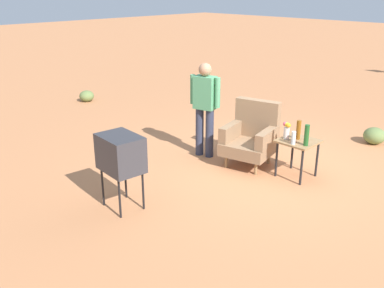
% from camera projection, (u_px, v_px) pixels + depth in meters
% --- Properties ---
extents(ground_plane, '(60.00, 60.00, 0.00)m').
position_uv_depth(ground_plane, '(265.00, 166.00, 7.16)').
color(ground_plane, '#C17A4C').
extents(armchair, '(0.92, 0.93, 1.06)m').
position_uv_depth(armchair, '(251.00, 136.00, 7.11)').
color(armchair, '#937047').
rests_on(armchair, ground).
extents(side_table, '(0.56, 0.56, 0.60)m').
position_uv_depth(side_table, '(298.00, 146.00, 6.63)').
color(side_table, black).
rests_on(side_table, ground).
extents(tv_on_stand, '(0.63, 0.49, 1.03)m').
position_uv_depth(tv_on_stand, '(121.00, 154.00, 5.59)').
color(tv_on_stand, black).
rests_on(tv_on_stand, ground).
extents(person_standing, '(0.56, 0.30, 1.64)m').
position_uv_depth(person_standing, '(205.00, 104.00, 7.31)').
color(person_standing, '#2D3347').
rests_on(person_standing, ground).
extents(bottle_wine_green, '(0.07, 0.07, 0.32)m').
position_uv_depth(bottle_wine_green, '(307.00, 135.00, 6.33)').
color(bottle_wine_green, '#1E5623').
rests_on(bottle_wine_green, side_table).
extents(bottle_tall_amber, '(0.07, 0.07, 0.30)m').
position_uv_depth(bottle_tall_amber, '(298.00, 130.00, 6.60)').
color(bottle_tall_amber, brown).
rests_on(bottle_tall_amber, side_table).
extents(bottle_short_clear, '(0.06, 0.06, 0.20)m').
position_uv_depth(bottle_short_clear, '(294.00, 138.00, 6.40)').
color(bottle_short_clear, silver).
rests_on(bottle_short_clear, side_table).
extents(soda_can_red, '(0.07, 0.07, 0.12)m').
position_uv_depth(soda_can_red, '(294.00, 138.00, 6.50)').
color(soda_can_red, red).
rests_on(soda_can_red, side_table).
extents(flower_vase, '(0.15, 0.10, 0.27)m').
position_uv_depth(flower_vase, '(287.00, 130.00, 6.61)').
color(flower_vase, silver).
rests_on(flower_vase, side_table).
extents(shrub_near, '(0.37, 0.37, 0.29)m').
position_uv_depth(shrub_near, '(87.00, 96.00, 11.10)').
color(shrub_near, olive).
rests_on(shrub_near, ground).
extents(shrub_mid, '(0.41, 0.41, 0.32)m').
position_uv_depth(shrub_mid, '(374.00, 136.00, 8.14)').
color(shrub_mid, olive).
rests_on(shrub_mid, ground).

